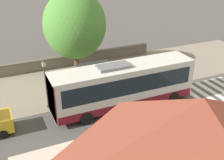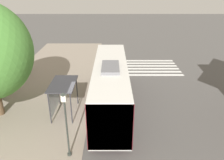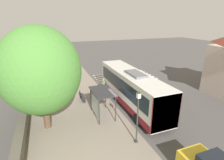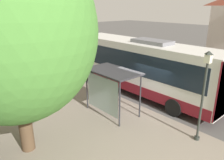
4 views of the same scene
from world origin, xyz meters
The scene contains 10 objects.
ground_plane centered at (0.00, 0.00, 0.00)m, with size 120.00×120.00×0.00m, color #514F4C.
sidewalk_plaza centered at (-4.50, 0.00, 0.01)m, with size 9.00×44.00×0.02m.
crosswalk_stripes centered at (5.00, 10.88, 0.00)m, with size 9.00×5.25×0.01m.
stone_wall centered at (-8.55, 0.00, 0.61)m, with size 0.60×20.00×1.21m.
bus centered at (1.59, 2.00, 1.95)m, with size 2.62×11.49×3.77m.
bus_shelter centered at (-2.02, 0.96, 2.09)m, with size 1.79×3.05×2.50m.
pedestrian centered at (0.03, 6.43, 0.97)m, with size 0.34×0.22×1.65m.
bench centered at (-2.99, 4.90, 0.48)m, with size 0.40×1.81×0.88m.
street_lamp_near centered at (-0.75, -3.57, 2.43)m, with size 0.28×0.28×4.08m.
shade_tree centered at (-6.74, 0.79, 4.90)m, with size 6.11×6.11×8.27m.
Camera 3 is at (-6.20, -12.87, 8.55)m, focal length 28.00 mm.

